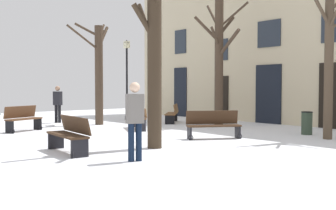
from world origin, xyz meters
name	(u,v)px	position (x,y,z in m)	size (l,w,h in m)	color
ground_plane	(133,137)	(0.00, 0.00, 0.00)	(30.98, 30.98, 0.00)	white
building_facade	(275,30)	(0.00, 7.93, 4.26)	(19.36, 0.60, 8.46)	beige
tree_foreground	(99,69)	(-4.72, 1.49, 2.46)	(1.19, 2.56, 4.59)	#423326
tree_right_of_center	(219,58)	(-0.81, 5.09, 2.90)	(2.39, 1.91, 5.38)	#423326
tree_near_facade	(154,54)	(2.45, -1.02, 2.58)	(1.69, 1.15, 5.22)	#382B1E
tree_center	(331,50)	(4.55, 4.52, 2.85)	(1.71, 2.24, 5.17)	#4C3D2D
streetlamp	(127,71)	(-6.17, 3.98, 2.48)	(0.30, 0.30, 4.07)	black
litter_bin	(307,123)	(3.38, 5.09, 0.41)	(0.40, 0.40, 0.81)	#2D3D2D
bench_back_to_back_left	(213,125)	(2.04, 1.75, 0.46)	(1.25, 1.77, 0.91)	#3D2819
bench_near_lamp	(173,113)	(-3.31, 4.62, 0.45)	(1.66, 1.68, 0.88)	brown
bench_by_litter_bin	(23,118)	(-4.07, -2.18, 0.49)	(1.03, 1.58, 0.97)	#51331E
bench_far_corner	(69,134)	(1.67, -3.14, 0.48)	(1.89, 0.72, 0.93)	#3D2819
bench_back_to_back_right	(139,117)	(-1.92, 1.64, 0.47)	(1.88, 1.30, 0.87)	brown
person_crossing_plaza	(58,102)	(-6.76, 0.48, 0.96)	(0.44, 0.39, 1.72)	black
person_strolling	(135,117)	(3.74, -2.56, 1.00)	(0.32, 0.43, 1.79)	black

